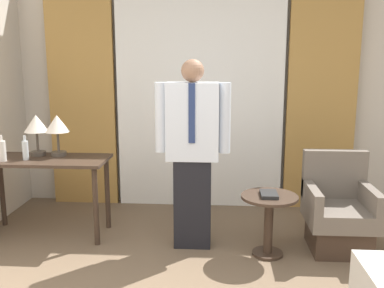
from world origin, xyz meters
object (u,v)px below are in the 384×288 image
Objects in this scene: desk at (44,171)px; armchair at (338,214)px; table_lamp_left at (36,126)px; book at (269,194)px; bottle_near_edge at (2,150)px; side_table at (269,215)px; table_lamp_right at (57,126)px; person at (193,148)px; bottle_by_lamp at (25,150)px.

armchair reaches higher than desk.
table_lamp_left is 0.46× the size of armchair.
desk is 2.15m from book.
desk is 0.43m from bottle_near_edge.
book is (-0.01, -0.01, 0.19)m from side_table.
bottle_near_edge is (-0.44, -0.26, -0.19)m from table_lamp_right.
table_lamp_right is 1.64× the size of bottle_near_edge.
armchair is (1.33, 0.04, -0.61)m from person.
bottle_by_lamp is at bearing 178.69° from armchair.
book is at bearing -4.56° from bottle_near_edge.
table_lamp_left reaches higher than armchair.
table_lamp_left is at bearing 48.12° from bottle_near_edge.
bottle_near_edge is at bearing -158.77° from desk.
person is (1.79, -0.04, 0.05)m from bottle_near_edge.
table_lamp_right reaches higher than armchair.
table_lamp_left is 0.40m from bottle_near_edge.
table_lamp_left is at bearing 79.13° from bottle_by_lamp.
bottle_by_lamp reaches higher than side_table.
table_lamp_right is 1.39m from person.
person is at bearing -6.61° from desk.
table_lamp_right reaches higher than book.
desk is at bearing 173.39° from person.
bottle_by_lamp is 2.97m from armchair.
side_table is (0.68, -0.15, -0.56)m from person.
table_lamp_left is 1.64× the size of bottle_near_edge.
bottle_near_edge is 2.53m from side_table.
table_lamp_left is 2.99m from armchair.
desk is at bearing 177.31° from armchair.
side_table is (2.13, -0.32, -0.28)m from desk.
desk is 5.67× the size of book.
table_lamp_right is at bearing 167.56° from person.
table_lamp_right is at bearing 167.25° from book.
armchair reaches higher than side_table.
table_lamp_right is at bearing 37.97° from bottle_by_lamp.
bottle_by_lamp reaches higher than armchair.
armchair is at bearing 1.61° from person.
table_lamp_left is 2.33m from book.
desk is 0.27m from bottle_by_lamp.
armchair is 1.59× the size of side_table.
person is 0.89m from side_table.
armchair is (3.12, 0.00, -0.55)m from bottle_near_edge.
book is (2.02, -0.46, -0.50)m from table_lamp_right.
bottle_by_lamp is 2.30m from book.
armchair is at bearing -1.31° from bottle_by_lamp.
desk is at bearing -50.81° from table_lamp_left.
person is 3.11× the size of side_table.
person reaches higher than desk.
table_lamp_left is 1.87× the size of book.
side_table is at bearing -8.43° from desk.
desk is 0.72× the size of person.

